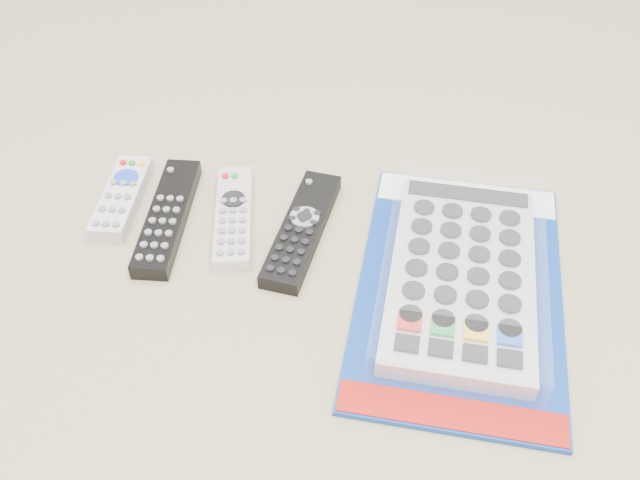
# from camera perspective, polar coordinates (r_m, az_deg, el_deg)

# --- Properties ---
(remote_small_grey) EXTENTS (0.05, 0.15, 0.02)m
(remote_small_grey) POSITION_cam_1_polar(r_m,az_deg,el_deg) (0.94, -15.59, 3.33)
(remote_small_grey) COLOR silver
(remote_small_grey) RESTS_ON ground
(remote_slim_black) EXTENTS (0.06, 0.20, 0.02)m
(remote_slim_black) POSITION_cam_1_polar(r_m,az_deg,el_deg) (0.90, -12.10, 1.85)
(remote_slim_black) COLOR black
(remote_slim_black) RESTS_ON ground
(remote_silver_dvd) EXTENTS (0.08, 0.18, 0.02)m
(remote_silver_dvd) POSITION_cam_1_polar(r_m,az_deg,el_deg) (0.89, -6.94, 1.90)
(remote_silver_dvd) COLOR silver
(remote_silver_dvd) RESTS_ON ground
(remote_large_black) EXTENTS (0.07, 0.20, 0.02)m
(remote_large_black) POSITION_cam_1_polar(r_m,az_deg,el_deg) (0.86, -1.46, 0.87)
(remote_large_black) COLOR black
(remote_large_black) RESTS_ON ground
(jumbo_remote_packaged) EXTENTS (0.24, 0.38, 0.05)m
(jumbo_remote_packaged) POSITION_cam_1_polar(r_m,az_deg,el_deg) (0.81, 11.29, -2.69)
(jumbo_remote_packaged) COLOR navy
(jumbo_remote_packaged) RESTS_ON ground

